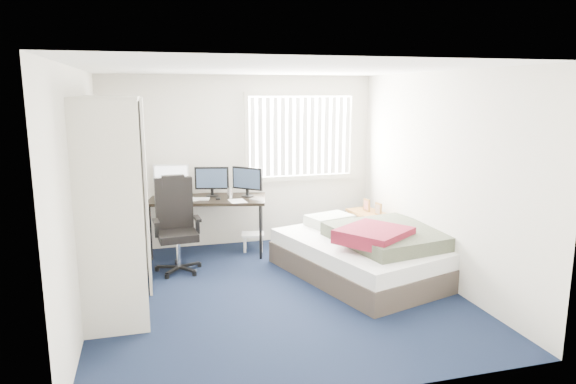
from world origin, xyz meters
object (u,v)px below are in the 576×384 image
Objects in this scene: nightstand at (371,217)px; bed at (369,252)px; desk at (208,196)px; office_chair at (177,234)px.

nightstand is 0.33× the size of bed.
office_chair is at bearing -127.31° from desk.
desk is 2.40m from bed.
desk is 2.37m from nightstand.
desk is at bearing 52.69° from office_chair.
office_chair is at bearing 160.20° from bed.
nightstand is 1.13m from bed.
nightstand is (2.78, 0.18, 0.00)m from office_chair.
nightstand is at bearing 64.75° from bed.
office_chair reaches higher than bed.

